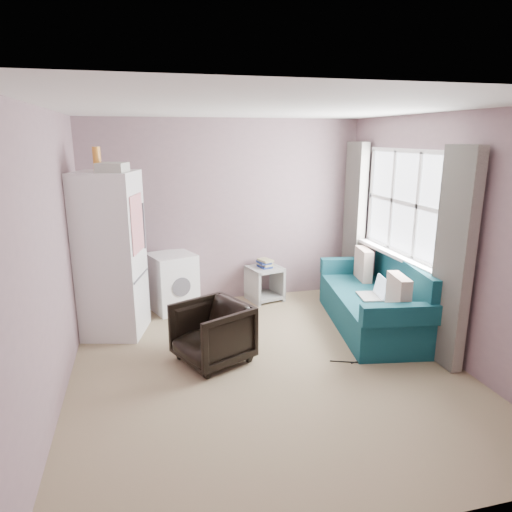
# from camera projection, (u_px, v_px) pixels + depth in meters

# --- Properties ---
(room) EXTENTS (3.84, 4.24, 2.54)m
(room) POSITION_uv_depth(u_px,v_px,m) (268.00, 246.00, 4.33)
(room) COLOR #978362
(room) RESTS_ON ground
(armchair) EXTENTS (0.85, 0.87, 0.69)m
(armchair) POSITION_uv_depth(u_px,v_px,m) (212.00, 330.00, 4.66)
(armchair) COLOR black
(armchair) RESTS_ON ground
(fridge) EXTENTS (0.80, 0.79, 2.15)m
(fridge) POSITION_uv_depth(u_px,v_px,m) (111.00, 254.00, 5.19)
(fridge) COLOR white
(fridge) RESTS_ON ground
(washing_machine) EXTENTS (0.69, 0.69, 0.77)m
(washing_machine) POSITION_uv_depth(u_px,v_px,m) (173.00, 281.00, 6.06)
(washing_machine) COLOR white
(washing_machine) RESTS_ON ground
(side_table) EXTENTS (0.53, 0.53, 0.60)m
(side_table) POSITION_uv_depth(u_px,v_px,m) (265.00, 281.00, 6.45)
(side_table) COLOR gray
(side_table) RESTS_ON ground
(sofa) EXTENTS (1.20, 2.08, 0.88)m
(sofa) POSITION_uv_depth(u_px,v_px,m) (378.00, 302.00, 5.52)
(sofa) COLOR #134B57
(sofa) RESTS_ON ground
(window_dressing) EXTENTS (0.17, 2.62, 2.18)m
(window_dressing) POSITION_uv_depth(u_px,v_px,m) (395.00, 236.00, 5.43)
(window_dressing) COLOR white
(window_dressing) RESTS_ON ground
(floor_cables) EXTENTS (0.51, 0.13, 0.01)m
(floor_cables) POSITION_uv_depth(u_px,v_px,m) (355.00, 361.00, 4.72)
(floor_cables) COLOR black
(floor_cables) RESTS_ON ground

